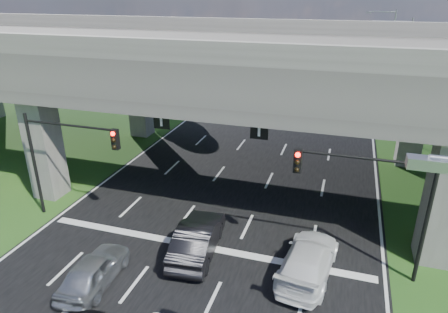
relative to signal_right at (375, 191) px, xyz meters
The scene contains 17 objects.
ground 9.71m from the signal_right, 153.26° to the right, with size 160.00×160.00×0.00m, color #1D4616.
road 10.74m from the signal_right, 142.25° to the left, with size 18.00×120.00×0.03m, color black.
overpass 11.84m from the signal_right, 134.16° to the left, with size 80.00×15.00×10.00m.
warehouse 45.97m from the signal_right, 137.44° to the left, with size 20.00×10.00×4.00m, color #9E9E99.
signal_right is the anchor object (origin of this frame).
signal_left 15.65m from the signal_right, behind, with size 5.76×0.54×6.00m.
streetlight_far 20.25m from the signal_right, 83.53° to the left, with size 3.38×0.25×10.00m.
streetlight_beyond 36.17m from the signal_right, 86.39° to the left, with size 3.38×0.25×10.00m.
tree_left_near 31.01m from the signal_right, 134.63° to the left, with size 4.50×4.50×7.80m.
tree_left_mid 38.96m from the signal_right, 129.50° to the left, with size 3.91×3.90×6.76m.
tree_left_far 43.37m from the signal_right, 118.63° to the left, with size 4.80×4.80×8.32m.
tree_right_near 24.62m from the signal_right, 77.76° to the left, with size 4.20×4.20×7.28m.
tree_right_mid 33.10m from the signal_right, 75.62° to the left, with size 3.91×3.90×6.76m.
tree_right_far 40.29m from the signal_right, 83.99° to the left, with size 4.50×4.50×7.80m.
car_silver 12.59m from the signal_right, 158.49° to the right, with size 1.69×4.20×1.43m, color silver.
car_dark 8.50m from the signal_right, behind, with size 1.77×5.07×1.67m, color black.
car_white 4.28m from the signal_right, 158.75° to the right, with size 2.13×5.24×1.52m, color white.
Camera 1 is at (6.20, -12.25, 12.05)m, focal length 32.00 mm.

